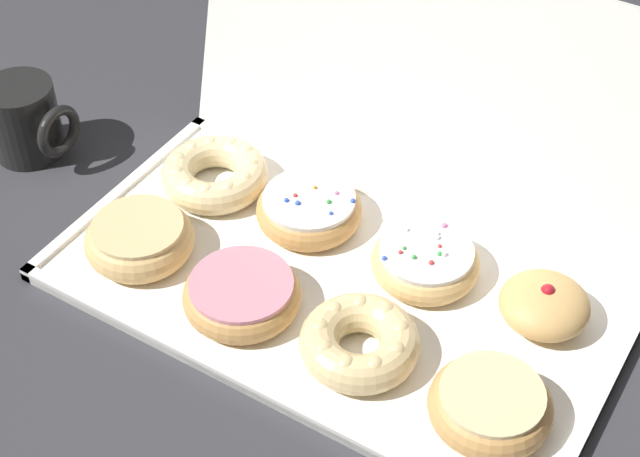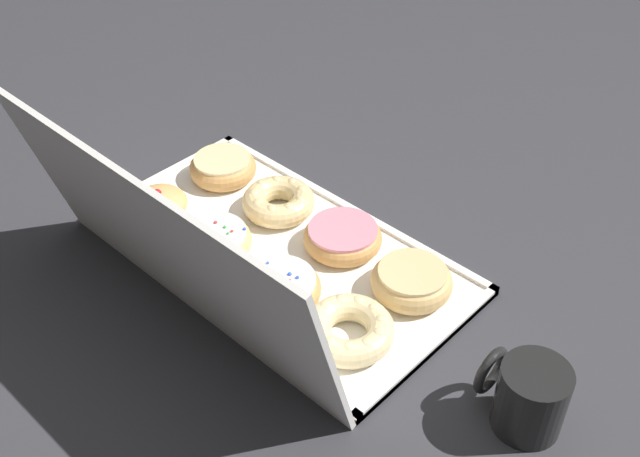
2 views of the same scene
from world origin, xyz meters
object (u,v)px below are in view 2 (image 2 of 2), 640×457
object	(u,v)px
cruller_donut_4	(349,329)
sprinkle_donut_5	(280,288)
donut_box	(280,253)
jelly_filled_donut_7	(159,204)
glazed_ring_donut_0	(412,281)
glazed_ring_donut_3	(223,167)
coffee_mug	(528,396)
pink_frosted_donut_1	(343,237)
cruller_donut_2	(279,201)
sprinkle_donut_6	(214,240)

from	to	relation	value
cruller_donut_4	sprinkle_donut_5	bearing A→B (deg)	2.87
donut_box	jelly_filled_donut_7	world-z (taller)	jelly_filled_donut_7
glazed_ring_donut_0	sprinkle_donut_5	distance (m)	0.18
glazed_ring_donut_3	glazed_ring_donut_0	bearing A→B (deg)	179.58
donut_box	coffee_mug	world-z (taller)	coffee_mug
donut_box	pink_frosted_donut_1	size ratio (longest dim) A/B	4.83
glazed_ring_donut_0	sprinkle_donut_5	bearing A→B (deg)	46.73
pink_frosted_donut_1	cruller_donut_2	size ratio (longest dim) A/B	1.03
pink_frosted_donut_1	coffee_mug	world-z (taller)	coffee_mug
donut_box	coffee_mug	bearing A→B (deg)	178.51
glazed_ring_donut_0	coffee_mug	distance (m)	0.24
pink_frosted_donut_1	jelly_filled_donut_7	distance (m)	0.29
pink_frosted_donut_1	sprinkle_donut_6	size ratio (longest dim) A/B	1.06
glazed_ring_donut_0	pink_frosted_donut_1	distance (m)	0.13
sprinkle_donut_6	coffee_mug	size ratio (longest dim) A/B	1.08
glazed_ring_donut_3	coffee_mug	world-z (taller)	coffee_mug
pink_frosted_donut_1	sprinkle_donut_5	distance (m)	0.14
sprinkle_donut_6	pink_frosted_donut_1	bearing A→B (deg)	-134.51
cruller_donut_2	sprinkle_donut_6	bearing A→B (deg)	88.49
glazed_ring_donut_0	jelly_filled_donut_7	size ratio (longest dim) A/B	1.29
donut_box	glazed_ring_donut_3	distance (m)	0.21
glazed_ring_donut_0	cruller_donut_4	xyz separation A→B (m)	(0.00, 0.13, -0.00)
cruller_donut_2	cruller_donut_4	size ratio (longest dim) A/B	0.95
cruller_donut_4	coffee_mug	size ratio (longest dim) A/B	1.17
glazed_ring_donut_0	sprinkle_donut_5	xyz separation A→B (m)	(0.12, 0.13, -0.00)
donut_box	sprinkle_donut_5	world-z (taller)	sprinkle_donut_5
glazed_ring_donut_0	pink_frosted_donut_1	bearing A→B (deg)	-3.07
donut_box	jelly_filled_donut_7	size ratio (longest dim) A/B	6.43
glazed_ring_donut_3	cruller_donut_4	distance (m)	0.41
pink_frosted_donut_1	cruller_donut_2	distance (m)	0.13
cruller_donut_2	glazed_ring_donut_3	bearing A→B (deg)	-0.73
cruller_donut_4	sprinkle_donut_5	world-z (taller)	same
glazed_ring_donut_3	pink_frosted_donut_1	bearing A→B (deg)	-179.06
glazed_ring_donut_0	sprinkle_donut_6	world-z (taller)	same
donut_box	sprinkle_donut_5	bearing A→B (deg)	136.17
cruller_donut_4	glazed_ring_donut_0	bearing A→B (deg)	-91.74
pink_frosted_donut_1	donut_box	bearing A→B (deg)	48.81
sprinkle_donut_5	sprinkle_donut_6	xyz separation A→B (m)	(0.14, -0.00, -0.00)
cruller_donut_2	sprinkle_donut_5	world-z (taller)	same
pink_frosted_donut_1	coffee_mug	bearing A→B (deg)	167.21
cruller_donut_4	jelly_filled_donut_7	distance (m)	0.39
sprinkle_donut_5	cruller_donut_4	bearing A→B (deg)	-177.13
cruller_donut_2	cruller_donut_4	xyz separation A→B (m)	(-0.26, 0.13, -0.00)
glazed_ring_donut_0	cruller_donut_4	bearing A→B (deg)	88.26
sprinkle_donut_5	sprinkle_donut_6	world-z (taller)	same
pink_frosted_donut_1	coffee_mug	distance (m)	0.37
cruller_donut_4	sprinkle_donut_5	xyz separation A→B (m)	(0.12, 0.01, -0.00)
donut_box	glazed_ring_donut_3	size ratio (longest dim) A/B	5.11
donut_box	cruller_donut_2	size ratio (longest dim) A/B	4.99
cruller_donut_2	sprinkle_donut_5	distance (m)	0.19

